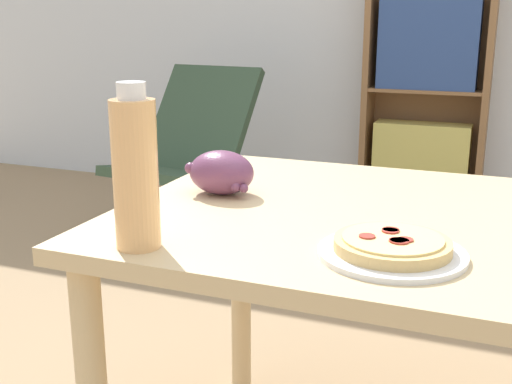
{
  "coord_description": "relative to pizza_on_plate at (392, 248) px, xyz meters",
  "views": [
    {
      "loc": [
        0.28,
        -1.34,
        1.14
      ],
      "look_at": [
        -0.18,
        -0.2,
        0.8
      ],
      "focal_mm": 45.0,
      "sensor_mm": 36.0,
      "label": 1
    }
  ],
  "objects": [
    {
      "name": "pizza_on_plate",
      "position": [
        0.0,
        0.0,
        0.0
      ],
      "size": [
        0.25,
        0.25,
        0.04
      ],
      "color": "white",
      "rests_on": "dining_table"
    },
    {
      "name": "grape_bunch",
      "position": [
        -0.44,
        0.26,
        0.04
      ],
      "size": [
        0.16,
        0.12,
        0.1
      ],
      "color": "#6B3856",
      "rests_on": "dining_table"
    },
    {
      "name": "drink_bottle",
      "position": [
        -0.43,
        -0.12,
        0.12
      ],
      "size": [
        0.08,
        0.08,
        0.29
      ],
      "color": "#EFB270",
      "rests_on": "dining_table"
    },
    {
      "name": "dining_table",
      "position": [
        0.0,
        0.24,
        -0.11
      ],
      "size": [
        1.2,
        0.86,
        0.74
      ],
      "color": "#D1B27F",
      "rests_on": "ground_plane"
    },
    {
      "name": "lounge_chair_near",
      "position": [
        -1.4,
        1.88,
        -0.47
      ],
      "size": [
        0.64,
        0.82,
        0.88
      ],
      "rotation": [
        0.0,
        0.0,
        -0.12
      ],
      "color": "slate",
      "rests_on": "ground_plane"
    },
    {
      "name": "bookshelf",
      "position": [
        -0.3,
        2.77,
        -0.09
      ],
      "size": [
        0.7,
        0.25,
        1.46
      ],
      "color": "brown",
      "rests_on": "ground_plane"
    }
  ]
}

